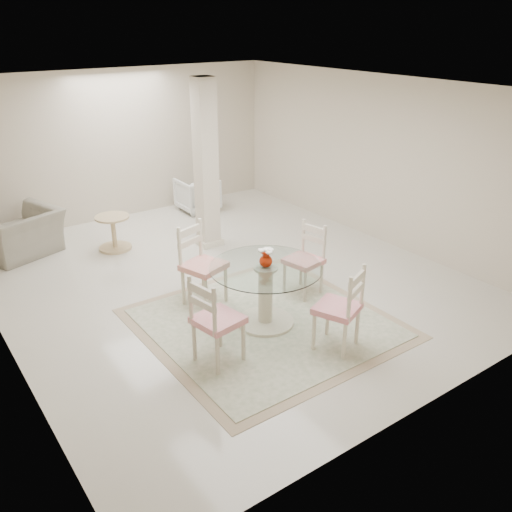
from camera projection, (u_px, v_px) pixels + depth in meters
ground at (225, 279)px, 7.88m from camera, size 7.00×7.00×0.00m
room_shell at (222, 153)px, 7.14m from camera, size 6.02×7.02×2.71m
column at (206, 165)px, 8.57m from camera, size 0.30×0.30×2.70m
area_rug at (265, 323)px, 6.74m from camera, size 2.86×2.86×0.02m
dining_table at (266, 295)px, 6.58m from camera, size 1.35×1.35×0.78m
red_vase at (266, 257)px, 6.38m from camera, size 0.18×0.17×0.24m
dining_chair_east at (307, 254)px, 7.28m from camera, size 0.51×0.51×1.10m
dining_chair_north at (199, 259)px, 7.01m from camera, size 0.61×0.61×1.21m
dining_chair_west at (213, 315)px, 5.72m from camera, size 0.54×0.54×1.16m
dining_chair_south at (344, 303)px, 5.99m from camera, size 0.60×0.60×1.14m
recliner_taupe at (20, 234)px, 8.56m from camera, size 1.38×1.30×0.73m
armchair_white at (197, 194)px, 10.59m from camera, size 0.71×0.73×0.65m
side_table at (114, 234)px, 8.82m from camera, size 0.55×0.55×0.57m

